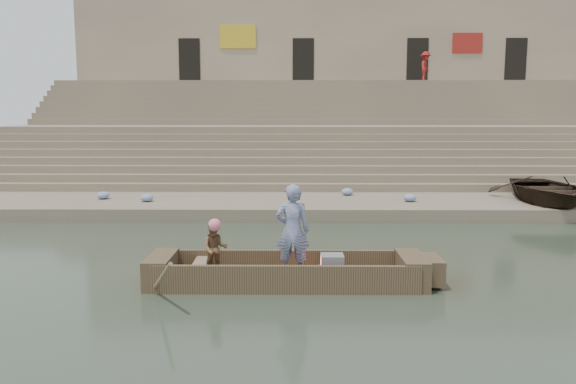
{
  "coord_description": "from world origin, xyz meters",
  "views": [
    {
      "loc": [
        -2.57,
        -11.71,
        3.5
      ],
      "look_at": [
        -2.72,
        3.0,
        1.4
      ],
      "focal_mm": 35.51,
      "sensor_mm": 36.0,
      "label": 1
    }
  ],
  "objects_px": {
    "standing_man": "(292,230)",
    "rowing_man": "(215,249)",
    "main_rowboat": "(286,279)",
    "television": "(332,264)",
    "pedestrian": "(426,67)",
    "beached_rowboat": "(546,189)"
  },
  "relations": [
    {
      "from": "rowing_man",
      "to": "television",
      "type": "height_order",
      "value": "rowing_man"
    },
    {
      "from": "main_rowboat",
      "to": "standing_man",
      "type": "xyz_separation_m",
      "value": [
        0.13,
        -0.14,
        1.04
      ]
    },
    {
      "from": "main_rowboat",
      "to": "rowing_man",
      "type": "distance_m",
      "value": 1.57
    },
    {
      "from": "standing_man",
      "to": "beached_rowboat",
      "type": "relative_size",
      "value": 0.42
    },
    {
      "from": "standing_man",
      "to": "pedestrian",
      "type": "bearing_deg",
      "value": -108.16
    },
    {
      "from": "standing_man",
      "to": "television",
      "type": "relative_size",
      "value": 4.04
    },
    {
      "from": "beached_rowboat",
      "to": "television",
      "type": "bearing_deg",
      "value": -129.99
    },
    {
      "from": "rowing_man",
      "to": "pedestrian",
      "type": "xyz_separation_m",
      "value": [
        9.26,
        22.87,
        5.3
      ]
    },
    {
      "from": "beached_rowboat",
      "to": "rowing_man",
      "type": "bearing_deg",
      "value": -137.0
    },
    {
      "from": "main_rowboat",
      "to": "standing_man",
      "type": "bearing_deg",
      "value": -47.98
    },
    {
      "from": "rowing_man",
      "to": "beached_rowboat",
      "type": "distance_m",
      "value": 13.13
    },
    {
      "from": "standing_man",
      "to": "beached_rowboat",
      "type": "distance_m",
      "value": 11.99
    },
    {
      "from": "television",
      "to": "pedestrian",
      "type": "bearing_deg",
      "value": 73.1
    },
    {
      "from": "main_rowboat",
      "to": "television",
      "type": "distance_m",
      "value": 0.97
    },
    {
      "from": "standing_man",
      "to": "television",
      "type": "distance_m",
      "value": 1.09
    },
    {
      "from": "rowing_man",
      "to": "television",
      "type": "bearing_deg",
      "value": -2.9
    },
    {
      "from": "main_rowboat",
      "to": "beached_rowboat",
      "type": "height_order",
      "value": "beached_rowboat"
    },
    {
      "from": "beached_rowboat",
      "to": "pedestrian",
      "type": "distance_m",
      "value": 15.55
    },
    {
      "from": "rowing_man",
      "to": "pedestrian",
      "type": "relative_size",
      "value": 0.63
    },
    {
      "from": "main_rowboat",
      "to": "beached_rowboat",
      "type": "relative_size",
      "value": 1.14
    },
    {
      "from": "standing_man",
      "to": "rowing_man",
      "type": "distance_m",
      "value": 1.6
    },
    {
      "from": "standing_man",
      "to": "pedestrian",
      "type": "xyz_separation_m",
      "value": [
        7.71,
        22.9,
        4.91
      ]
    }
  ]
}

